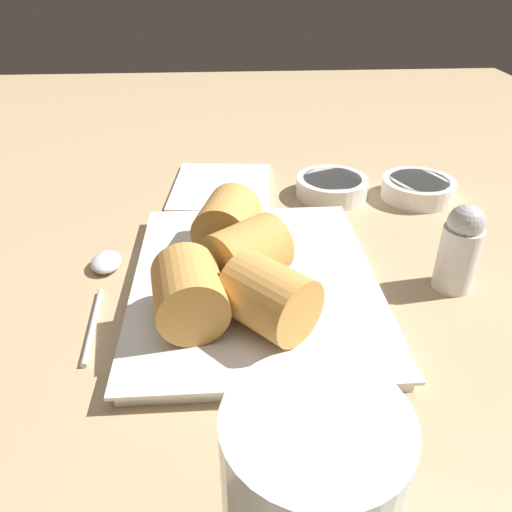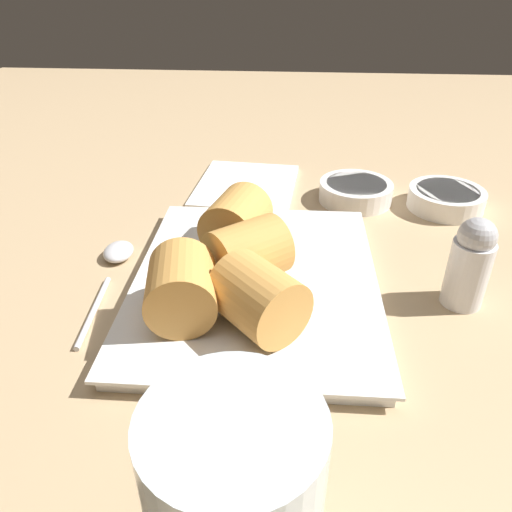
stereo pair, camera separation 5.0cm
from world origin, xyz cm
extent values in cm
cube|color=tan|center=(0.00, 0.00, 1.00)|extent=(180.00, 140.00, 2.00)
cube|color=white|center=(2.95, 2.30, 2.60)|extent=(26.13, 20.95, 1.20)
cube|color=white|center=(2.95, 2.30, 3.35)|extent=(27.17, 21.79, 0.30)
cylinder|color=#D19347|center=(-2.60, 0.01, 6.25)|extent=(7.52, 6.98, 5.50)
sphere|color=#B23D2D|center=(-4.83, 0.63, 6.25)|extent=(3.57, 3.57, 3.57)
cylinder|color=#D19347|center=(8.86, -3.15, 6.25)|extent=(7.11, 6.47, 5.50)
sphere|color=#56843D|center=(6.58, -3.54, 6.25)|extent=(3.57, 3.57, 3.57)
cylinder|color=#D19347|center=(3.33, 1.59, 6.25)|extent=(8.22, 8.34, 5.50)
sphere|color=#56843D|center=(1.88, 3.39, 6.25)|extent=(3.57, 3.57, 3.57)
cylinder|color=#D19347|center=(9.86, 2.99, 6.25)|extent=(8.34, 8.30, 5.50)
sphere|color=beige|center=(8.16, 1.42, 6.25)|extent=(3.57, 3.57, 3.57)
cylinder|color=white|center=(-16.69, 13.20, 3.21)|extent=(8.89, 8.89, 2.42)
cylinder|color=#DBBC89|center=(-16.69, 13.20, 4.20)|extent=(7.29, 7.29, 0.44)
cylinder|color=white|center=(-15.43, 23.79, 3.21)|extent=(8.89, 8.89, 2.42)
cylinder|color=#DBBC89|center=(-15.43, 23.79, 4.20)|extent=(7.29, 7.29, 0.44)
cylinder|color=silver|center=(7.32, -11.42, 2.25)|extent=(9.58, 1.09, 0.50)
ellipsoid|color=silver|center=(-1.76, -11.98, 2.67)|extent=(4.02, 3.19, 1.33)
cube|color=white|center=(-19.62, -0.56, 2.30)|extent=(15.58, 13.61, 0.60)
cylinder|color=silver|center=(27.75, 3.11, 8.00)|extent=(7.52, 7.52, 11.99)
cylinder|color=silver|center=(3.50, 20.52, 5.06)|extent=(3.52, 3.52, 6.12)
sphere|color=#B7B7BC|center=(3.50, 20.52, 8.74)|extent=(3.17, 3.17, 3.17)
camera|label=1|loc=(40.11, -0.11, 29.03)|focal=35.00mm
camera|label=2|loc=(40.10, 4.90, 29.03)|focal=35.00mm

